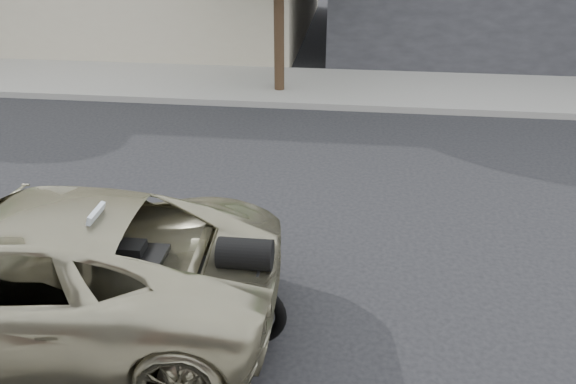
% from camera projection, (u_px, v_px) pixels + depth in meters
% --- Properties ---
extents(ground, '(120.00, 120.00, 0.00)m').
position_uv_depth(ground, '(361.00, 225.00, 8.18)').
color(ground, black).
rests_on(ground, ground).
extents(far_sidewalk, '(44.00, 3.00, 0.15)m').
position_uv_depth(far_sidewalk, '(362.00, 89.00, 13.87)').
color(far_sidewalk, gray).
rests_on(far_sidewalk, ground).
extents(motorcycle, '(2.45, 0.80, 1.55)m').
position_uv_depth(motorcycle, '(185.00, 286.00, 5.80)').
color(motorcycle, black).
rests_on(motorcycle, ground).
extents(minivan, '(5.47, 2.76, 1.48)m').
position_uv_depth(minivan, '(27.00, 270.00, 5.92)').
color(minivan, tan).
rests_on(minivan, ground).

